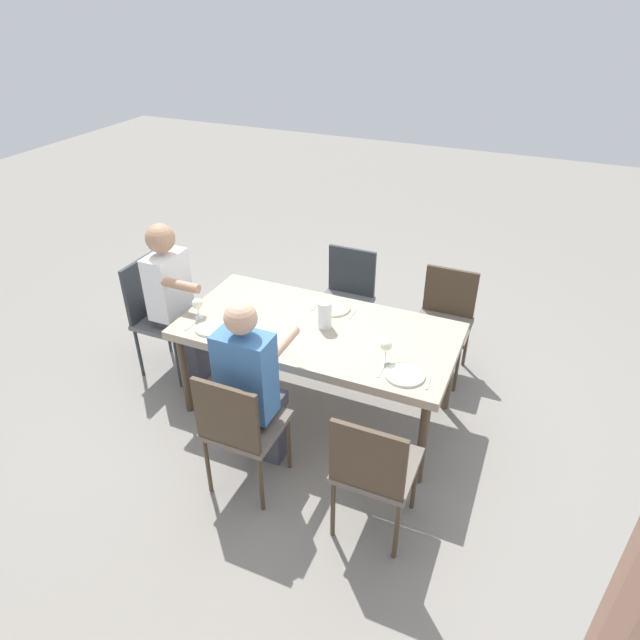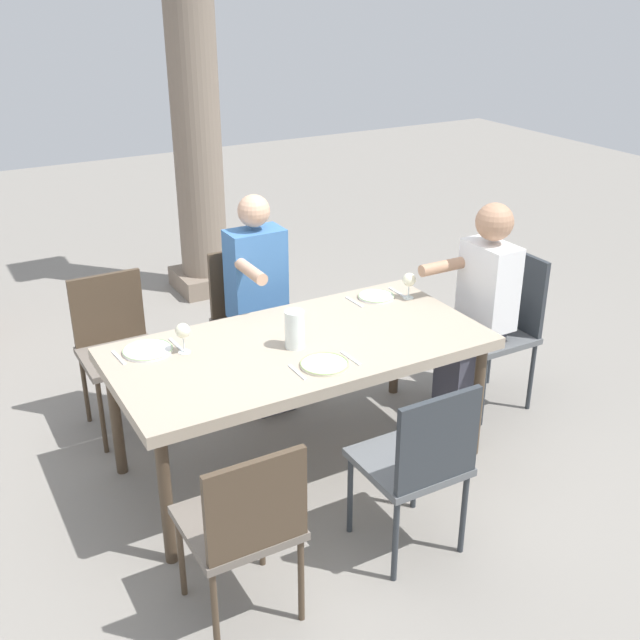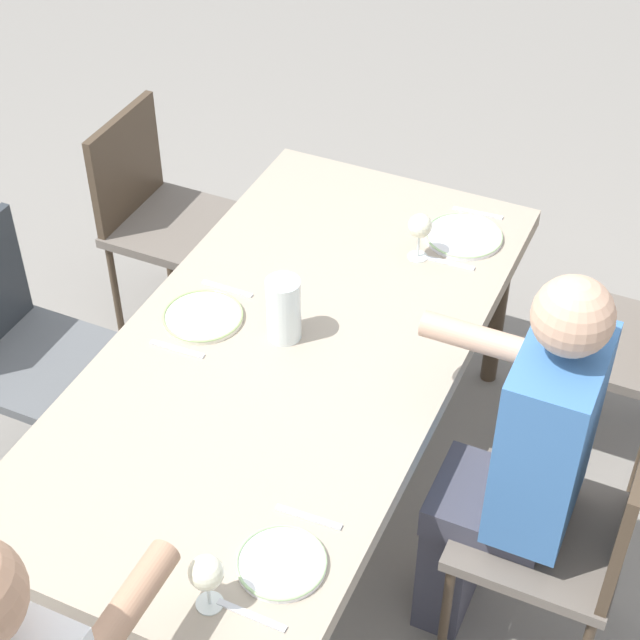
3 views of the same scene
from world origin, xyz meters
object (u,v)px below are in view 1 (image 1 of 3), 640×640
Objects in this scene: chair_head_east at (158,310)px; wine_glass_2 at (197,304)px; chair_west_north at (373,467)px; water_pitcher at (325,316)px; chair_mid_south at (346,294)px; chair_west_south at (445,316)px; plate_1 at (334,308)px; chair_mid_north at (239,425)px; wine_glass_0 at (386,346)px; plate_2 at (210,328)px; diner_woman_green at (176,298)px; plate_0 at (405,374)px; dining_table at (317,335)px; diner_man_white at (253,386)px.

chair_head_east is 0.67m from wine_glass_2.
water_pitcher is (0.68, -0.93, 0.29)m from chair_west_north.
water_pitcher is at bearing -53.61° from chair_west_north.
chair_west_south is at bearing 179.88° from chair_mid_south.
chair_mid_south is 3.72× the size of plate_1.
wine_glass_2 is at bearing -43.67° from chair_mid_north.
wine_glass_0 reaches higher than plate_2.
chair_west_south reaches higher than plate_2.
diner_woman_green is at bearing -31.04° from plate_2.
plate_2 is 0.22m from wine_glass_2.
plate_0 is at bearing 140.85° from plate_1.
chair_mid_north reaches higher than dining_table.
dining_table is 9.73× the size of water_pitcher.
plate_2 is at bearing 65.31° from chair_mid_south.
chair_head_east reaches higher than water_pitcher.
chair_mid_south is at bearing -90.00° from chair_mid_north.
chair_head_east is 6.17× the size of wine_glass_2.
chair_head_east is 4.84× the size of water_pitcher.
plate_2 is at bearing 148.96° from diner_woman_green.
diner_woman_green is at bearing 1.52° from water_pitcher.
diner_man_white is 0.94m from plate_0.
chair_mid_south is 3.52× the size of plate_0.
diner_woman_green is 1.93m from plate_0.
plate_1 is at bearing 40.70° from chair_west_south.
chair_west_north is 0.79m from wine_glass_0.
chair_mid_north reaches higher than plate_0.
diner_man_white is (-1.28, 0.72, 0.15)m from chair_head_east.
diner_woman_green is 8.33× the size of wine_glass_2.
plate_0 is (0.01, -0.61, 0.21)m from chair_west_north.
chair_west_north is at bearing 90.00° from chair_west_south.
chair_west_south is 1.15m from wine_glass_0.
chair_head_east is at bearing 1.19° from water_pitcher.
wine_glass_0 is 1.02× the size of wine_glass_2.
chair_west_north is 1.99m from chair_mid_south.
wine_glass_2 is 0.78× the size of water_pitcher.
dining_table is 0.92m from chair_mid_north.
wine_glass_0 reaches higher than plate_1.
dining_table is 12.41× the size of wine_glass_2.
wine_glass_2 is (0.72, -0.69, 0.31)m from chair_mid_north.
plate_1 is (-0.01, -0.28, 0.07)m from dining_table.
chair_mid_south reaches higher than plate_2.
chair_west_north reaches higher than wine_glass_0.
wine_glass_2 is (0.72, -0.50, 0.15)m from diner_man_white.
dining_table is 8.12× the size of plate_1.
diner_woman_green is at bearing 25.07° from chair_west_south.
water_pitcher is (0.68, 0.87, 0.32)m from chair_west_south.
chair_mid_north reaches higher than plate_2.
chair_mid_north is at bearing 144.84° from chair_head_east.
plate_1 is at bearing -92.52° from dining_table.
chair_head_east reaches higher than plate_2.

